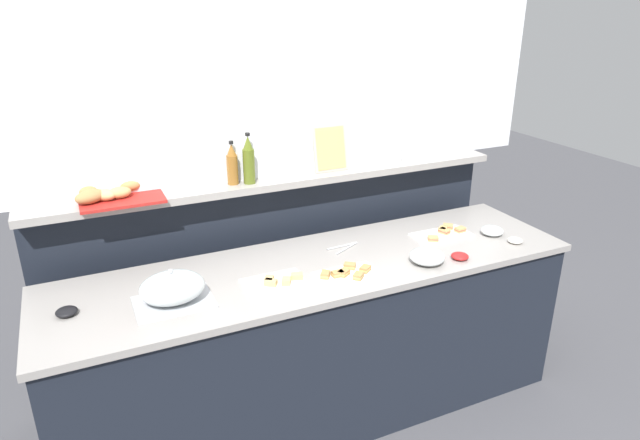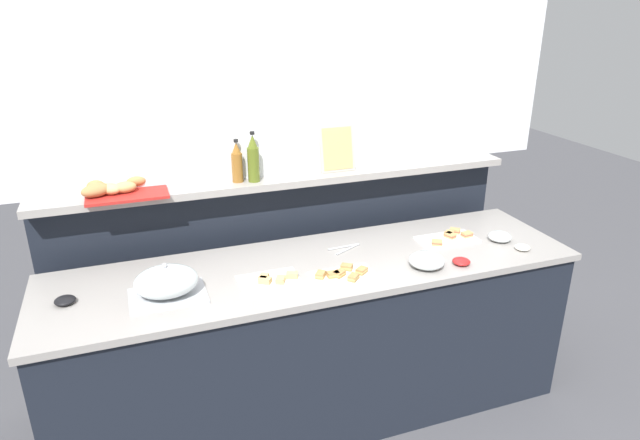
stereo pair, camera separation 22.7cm
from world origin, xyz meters
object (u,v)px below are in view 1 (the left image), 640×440
at_px(condiment_bowl_cream, 460,256).
at_px(olive_oil_bottle, 249,161).
at_px(sandwich_platter_side, 276,282).
at_px(glass_bowl_medium, 492,231).
at_px(condiment_bowl_dark, 67,312).
at_px(serving_tongs, 345,247).
at_px(sandwich_platter_rear, 443,234).
at_px(glass_bowl_large, 427,257).
at_px(pepper_shaker, 405,155).
at_px(condiment_bowl_teal, 515,240).
at_px(bread_basket, 111,194).
at_px(framed_picture, 330,148).
at_px(salt_shaker, 399,156).
at_px(serving_cloche, 172,289).
at_px(sandwich_platter_front, 347,274).
at_px(vinegar_bottle_amber, 232,165).

height_order(condiment_bowl_cream, olive_oil_bottle, olive_oil_bottle).
height_order(sandwich_platter_side, glass_bowl_medium, glass_bowl_medium).
distance_m(condiment_bowl_dark, serving_tongs, 1.39).
bearing_deg(sandwich_platter_rear, glass_bowl_large, -138.47).
bearing_deg(pepper_shaker, condiment_bowl_dark, -167.01).
relative_size(condiment_bowl_teal, bread_basket, 0.19).
relative_size(glass_bowl_medium, framed_picture, 0.48).
bearing_deg(sandwich_platter_rear, pepper_shaker, 90.57).
bearing_deg(glass_bowl_large, bread_basket, 153.74).
height_order(condiment_bowl_cream, bread_basket, bread_basket).
xyz_separation_m(salt_shaker, pepper_shaker, (0.04, 0.00, 0.00)).
height_order(condiment_bowl_teal, serving_tongs, condiment_bowl_teal).
relative_size(condiment_bowl_dark, condiment_bowl_cream, 1.00).
xyz_separation_m(glass_bowl_large, framed_picture, (-0.21, 0.71, 0.42)).
bearing_deg(sandwich_platter_rear, glass_bowl_medium, -22.54).
bearing_deg(condiment_bowl_teal, sandwich_platter_rear, 140.25).
xyz_separation_m(serving_cloche, pepper_shaker, (1.53, 0.55, 0.29)).
distance_m(glass_bowl_large, glass_bowl_medium, 0.57).
xyz_separation_m(sandwich_platter_rear, olive_oil_bottle, (-0.99, 0.43, 0.43)).
bearing_deg(sandwich_platter_side, glass_bowl_medium, 1.73).
xyz_separation_m(olive_oil_bottle, framed_picture, (0.50, 0.03, 0.01)).
distance_m(sandwich_platter_front, salt_shaker, 0.99).
height_order(glass_bowl_large, bread_basket, bread_basket).
xyz_separation_m(glass_bowl_large, olive_oil_bottle, (-0.71, 0.68, 0.41)).
height_order(salt_shaker, pepper_shaker, same).
relative_size(glass_bowl_large, pepper_shaker, 2.08).
relative_size(sandwich_platter_rear, bread_basket, 0.76).
height_order(sandwich_platter_side, serving_cloche, serving_cloche).
xyz_separation_m(sandwich_platter_side, pepper_shaker, (1.06, 0.57, 0.35)).
bearing_deg(olive_oil_bottle, condiment_bowl_cream, -38.86).
relative_size(glass_bowl_large, bread_basket, 0.42).
xyz_separation_m(sandwich_platter_side, salt_shaker, (1.02, 0.57, 0.35)).
bearing_deg(condiment_bowl_dark, vinegar_bottle_amber, 28.23).
height_order(serving_cloche, condiment_bowl_teal, serving_cloche).
bearing_deg(salt_shaker, serving_tongs, -147.59).
xyz_separation_m(condiment_bowl_dark, vinegar_bottle_amber, (0.89, 0.48, 0.41)).
relative_size(serving_cloche, vinegar_bottle_amber, 1.44).
bearing_deg(pepper_shaker, glass_bowl_large, -112.65).
relative_size(serving_tongs, pepper_shaker, 2.15).
bearing_deg(serving_cloche, olive_oil_bottle, 45.33).
bearing_deg(glass_bowl_large, olive_oil_bottle, 136.07).
xyz_separation_m(condiment_bowl_cream, olive_oil_bottle, (-0.89, 0.71, 0.43)).
height_order(serving_tongs, salt_shaker, salt_shaker).
distance_m(vinegar_bottle_amber, bread_basket, 0.63).
bearing_deg(condiment_bowl_dark, serving_tongs, 4.72).
bearing_deg(serving_tongs, bread_basket, 162.12).
distance_m(glass_bowl_medium, condiment_bowl_teal, 0.15).
relative_size(serving_cloche, glass_bowl_large, 1.88).
relative_size(olive_oil_bottle, pepper_shaker, 3.17).
height_order(olive_oil_bottle, pepper_shaker, olive_oil_bottle).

